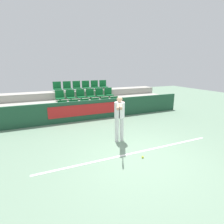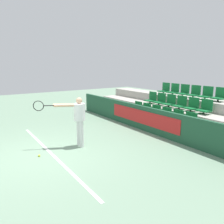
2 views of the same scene
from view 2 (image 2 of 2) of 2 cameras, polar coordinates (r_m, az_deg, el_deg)
The scene contains 26 objects.
ground_plane at distance 6.81m, azimuth -18.01°, elevation -10.75°, with size 30.00×30.00×0.00m, color gray.
court_baseline at distance 6.88m, azimuth -15.65°, elevation -10.30°, with size 5.85×0.08×0.01m.
barrier_wall at distance 8.70m, azimuth 9.29°, elevation -1.91°, with size 10.11×0.14×0.98m.
bleacher_tier_front at distance 9.14m, azimuth 11.68°, elevation -3.25°, with size 9.71×0.90×0.39m.
bleacher_tier_middle at distance 9.74m, azimuth 15.42°, elevation -1.29°, with size 9.71×0.90×0.78m.
bleacher_tier_back at distance 10.39m, azimuth 18.70°, elevation 0.43°, with size 9.71×0.90×1.18m.
stadium_chair_0 at distance 10.13m, azimuth 6.48°, elevation 0.89°, with size 0.46×0.40×0.55m.
stadium_chair_1 at distance 9.71m, azimuth 8.67°, elevation 0.34°, with size 0.46×0.40×0.55m.
stadium_chair_2 at distance 9.31m, azimuth 11.06°, elevation -0.25°, with size 0.46×0.40×0.55m.
stadium_chair_3 at distance 8.93m, azimuth 13.65°, elevation -0.90°, with size 0.46×0.40×0.55m.
stadium_chair_4 at distance 8.57m, azimuth 16.47°, elevation -1.60°, with size 0.46×0.40×0.55m.
stadium_chair_5 at distance 8.24m, azimuth 19.53°, elevation -2.35°, with size 0.46×0.40×0.55m.
stadium_chair_6 at distance 10.66m, azimuth 10.20°, elevation 3.47°, with size 0.46×0.40×0.55m.
stadium_chair_7 at distance 10.27m, azimuth 12.43°, elevation 3.05°, with size 0.46×0.40×0.55m.
stadium_chair_8 at distance 9.89m, azimuth 14.83°, elevation 2.60°, with size 0.46×0.40×0.55m.
stadium_chair_9 at distance 9.54m, azimuth 17.41°, elevation 2.10°, with size 0.46×0.40×0.55m.
stadium_chair_10 at distance 9.20m, azimuth 20.18°, elevation 1.56°, with size 0.46×0.40×0.55m.
stadium_chair_11 at distance 8.89m, azimuth 23.15°, elevation 0.98°, with size 0.46×0.40×0.55m.
stadium_chair_12 at distance 11.26m, azimuth 13.57°, elevation 5.79°, with size 0.46×0.40×0.55m.
stadium_chair_13 at distance 10.89m, azimuth 15.79°, elevation 5.46°, with size 0.46×0.40×0.55m.
stadium_chair_14 at distance 10.53m, azimuth 18.17°, elevation 5.11°, with size 0.46×0.40×0.55m.
stadium_chair_15 at distance 10.20m, azimuth 20.70°, elevation 4.72°, with size 0.46×0.40×0.55m.
stadium_chair_16 at distance 9.88m, azimuth 23.40°, elevation 4.29°, with size 0.46×0.40×0.55m.
stadium_chair_17 at distance 9.60m, azimuth 26.27°, elevation 3.83°, with size 0.46×0.40×0.55m.
tennis_player at distance 6.97m, azimuth -9.03°, elevation -1.05°, with size 0.81×1.43×1.60m.
tennis_ball at distance 6.73m, azimuth -18.50°, elevation -10.75°, with size 0.07×0.07×0.07m.
Camera 2 is at (6.08, -1.65, 2.58)m, focal length 35.00 mm.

